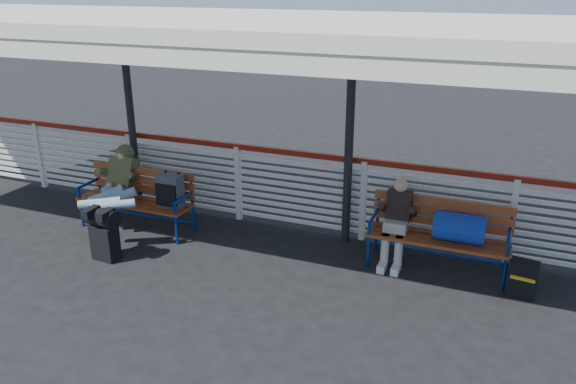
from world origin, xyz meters
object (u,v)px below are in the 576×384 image
at_px(bench_left, 149,193).
at_px(bench_right, 450,229).
at_px(suitcase_side, 522,279).
at_px(companion_person, 396,221).
at_px(luggage_stack, 104,232).
at_px(traveler_man, 113,193).

bearing_deg(bench_left, bench_right, 4.65).
bearing_deg(suitcase_side, companion_person, 177.73).
distance_m(luggage_stack, suitcase_side, 5.37).
bearing_deg(luggage_stack, suitcase_side, 16.65).
height_order(bench_left, traveler_man, traveler_man).
bearing_deg(suitcase_side, luggage_stack, -160.14).
bearing_deg(suitcase_side, bench_left, -171.16).
relative_size(luggage_stack, bench_left, 0.41).
bearing_deg(traveler_man, bench_right, 8.39).
height_order(luggage_stack, companion_person, companion_person).
distance_m(bench_right, companion_person, 0.69).
height_order(traveler_man, companion_person, traveler_man).
xyz_separation_m(bench_right, suitcase_side, (0.91, -0.30, -0.38)).
bearing_deg(companion_person, bench_left, -174.49).
xyz_separation_m(bench_left, companion_person, (3.63, 0.35, -0.01)).
relative_size(traveler_man, companion_person, 1.43).
xyz_separation_m(bench_left, suitcase_side, (5.23, 0.05, -0.38)).
height_order(bench_right, companion_person, companion_person).
bearing_deg(luggage_stack, companion_person, 25.66).
relative_size(companion_person, suitcase_side, 2.48).
distance_m(bench_left, companion_person, 3.65).
bearing_deg(bench_left, traveler_man, -138.01).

